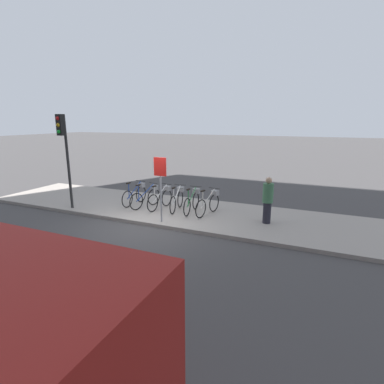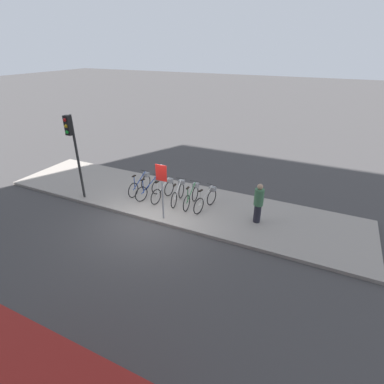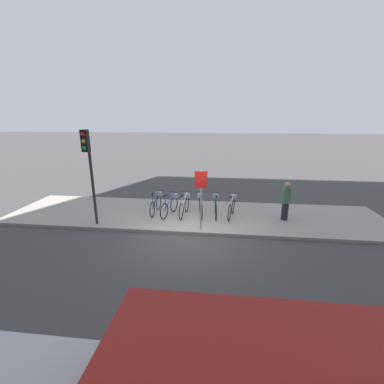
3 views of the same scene
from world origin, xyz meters
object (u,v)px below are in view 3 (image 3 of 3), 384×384
at_px(parked_bicycle_5, 232,206).
at_px(parked_bicycle_0, 156,203).
at_px(parked_bicycle_1, 170,205).
at_px(parked_bicycle_2, 185,205).
at_px(sign_post, 201,190).
at_px(pedestrian, 286,200).
at_px(parked_bicycle_3, 201,205).
at_px(traffic_light, 88,158).
at_px(parked_bicycle_4, 216,206).

bearing_deg(parked_bicycle_5, parked_bicycle_0, 178.85).
bearing_deg(parked_bicycle_1, parked_bicycle_2, 6.52).
distance_m(parked_bicycle_0, sign_post, 2.71).
height_order(parked_bicycle_5, pedestrian, pedestrian).
xyz_separation_m(parked_bicycle_3, traffic_light, (-3.86, -1.49, 2.09)).
xyz_separation_m(parked_bicycle_0, traffic_light, (-1.97, -1.54, 2.09)).
height_order(parked_bicycle_3, pedestrian, pedestrian).
xyz_separation_m(parked_bicycle_5, sign_post, (-1.16, -1.43, 1.04)).
bearing_deg(parked_bicycle_3, parked_bicycle_2, -174.81).
bearing_deg(parked_bicycle_3, parked_bicycle_5, -0.80).
bearing_deg(parked_bicycle_1, traffic_light, -152.35).
bearing_deg(parked_bicycle_1, parked_bicycle_4, 3.45).
bearing_deg(parked_bicycle_4, parked_bicycle_1, -176.55).
distance_m(parked_bicycle_5, sign_post, 2.11).
bearing_deg(sign_post, parked_bicycle_5, 50.93).
distance_m(pedestrian, sign_post, 3.54).
relative_size(parked_bicycle_1, parked_bicycle_5, 0.98).
relative_size(parked_bicycle_3, parked_bicycle_4, 0.99).
height_order(parked_bicycle_5, traffic_light, traffic_light).
bearing_deg(pedestrian, parked_bicycle_3, 177.31).
bearing_deg(parked_bicycle_5, parked_bicycle_4, 179.72).
distance_m(parked_bicycle_2, parked_bicycle_4, 1.28).
xyz_separation_m(parked_bicycle_1, parked_bicycle_5, (2.52, 0.11, 0.00)).
bearing_deg(sign_post, parked_bicycle_0, 143.39).
xyz_separation_m(parked_bicycle_2, traffic_light, (-3.20, -1.43, 2.09)).
bearing_deg(parked_bicycle_0, parked_bicycle_1, -15.14).
bearing_deg(traffic_light, sign_post, 0.73).
distance_m(parked_bicycle_1, pedestrian, 4.61).
height_order(parked_bicycle_1, parked_bicycle_5, same).
distance_m(parked_bicycle_3, pedestrian, 3.37).
bearing_deg(parked_bicycle_5, pedestrian, -3.86).
relative_size(parked_bicycle_0, parked_bicycle_1, 1.03).
relative_size(traffic_light, sign_post, 1.63).
distance_m(parked_bicycle_0, parked_bicycle_4, 2.51).
bearing_deg(traffic_light, pedestrian, 10.52).
bearing_deg(parked_bicycle_2, parked_bicycle_3, 5.19).
relative_size(parked_bicycle_3, pedestrian, 1.01).
distance_m(parked_bicycle_2, parked_bicycle_3, 0.66).
xyz_separation_m(parked_bicycle_0, pedestrian, (5.23, -0.20, 0.37)).
bearing_deg(pedestrian, sign_post, -158.27).
height_order(parked_bicycle_3, traffic_light, traffic_light).
bearing_deg(parked_bicycle_2, traffic_light, -155.87).
distance_m(parked_bicycle_1, sign_post, 2.16).
bearing_deg(pedestrian, parked_bicycle_4, 177.00).
bearing_deg(parked_bicycle_5, sign_post, -129.07).
distance_m(parked_bicycle_2, sign_post, 1.90).
distance_m(parked_bicycle_2, traffic_light, 4.09).
height_order(parked_bicycle_2, parked_bicycle_3, same).
distance_m(pedestrian, traffic_light, 7.52).
bearing_deg(parked_bicycle_4, parked_bicycle_0, 178.63).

